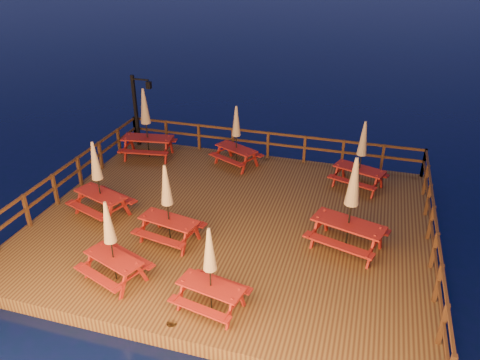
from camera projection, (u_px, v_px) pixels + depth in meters
The scene contains 13 objects.
ground at pixel (232, 230), 14.88m from camera, with size 500.00×500.00×0.00m, color #050F32.
deck at pixel (232, 225), 14.78m from camera, with size 12.00×10.00×0.40m, color #422615.
deck_piles at pixel (232, 238), 15.02m from camera, with size 11.44×9.44×1.40m.
railing at pixel (247, 174), 15.84m from camera, with size 11.80×9.75×1.10m.
lamp_post at pixel (139, 105), 19.06m from camera, with size 0.85×0.18×3.00m.
picnic_table_0 at pixel (236, 135), 17.63m from camera, with size 2.10×1.96×2.38m.
picnic_table_1 at pixel (210, 268), 10.69m from camera, with size 1.82×1.59×2.28m.
picnic_table_2 at pixel (167, 203), 13.11m from camera, with size 1.94×1.70×2.45m.
picnic_table_3 at pixel (351, 203), 12.69m from camera, with size 2.38×2.15×2.85m.
picnic_table_4 at pixel (111, 241), 11.62m from camera, with size 1.98×1.82×2.32m.
picnic_table_5 at pixel (361, 154), 16.00m from camera, with size 2.09×1.90×2.47m.
picnic_table_6 at pixel (98, 178), 14.39m from camera, with size 2.14×1.95×2.51m.
picnic_table_7 at pixel (146, 123), 18.16m from camera, with size 2.20×1.90×2.82m.
Camera 1 is at (3.78, -11.82, 8.37)m, focal length 35.00 mm.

